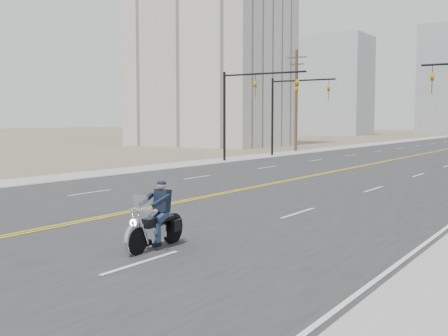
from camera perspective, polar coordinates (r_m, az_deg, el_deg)
sidewalk_left at (r=79.23m, az=14.89°, el=2.36°), size 3.00×200.00×0.01m
traffic_mast_left at (r=43.36m, az=2.30°, el=7.15°), size 7.10×0.26×7.00m
traffic_mast_far at (r=50.54m, az=6.65°, el=6.72°), size 6.10×0.26×7.00m
utility_pole_left at (r=59.14m, az=7.34°, el=7.01°), size 2.20×0.30×10.50m
apartment_block at (r=73.91m, az=-1.34°, el=14.02°), size 18.00×14.00×30.00m
haze_bldg_a at (r=129.76m, az=11.31°, el=8.17°), size 14.00×12.00×22.00m
haze_bldg_f at (r=149.33m, az=8.06°, el=6.61°), size 12.00×12.00×16.00m
motorcyclist at (r=13.91m, az=-7.01°, el=-4.81°), size 1.09×2.21×1.67m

